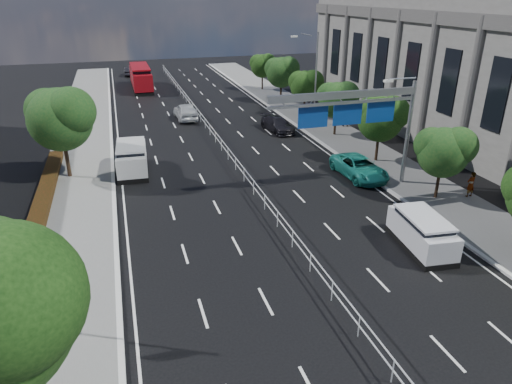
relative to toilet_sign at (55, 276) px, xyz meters
name	(u,v)px	position (x,y,z in m)	size (l,w,h in m)	color
ground	(324,290)	(10.95, 0.00, -2.94)	(160.00, 160.00, 0.00)	black
sidewalk_near	(54,340)	(-0.55, 0.00, -2.87)	(5.00, 140.00, 0.14)	slate
kerb_near	(120,328)	(1.95, 0.00, -2.87)	(0.25, 140.00, 0.15)	silver
kerb_far	(485,258)	(19.95, 0.00, -2.87)	(0.25, 140.00, 0.15)	silver
median_fence	(217,139)	(10.95, 22.50, -2.42)	(0.05, 85.00, 1.02)	silver
hedge_near	(22,272)	(-2.35, 5.00, -2.58)	(1.00, 36.00, 0.44)	black
toilet_sign	(55,276)	(0.00, 0.00, 0.00)	(1.62, 0.18, 4.34)	gray
overhead_gantry	(359,109)	(17.69, 10.05, 2.66)	(10.24, 0.38, 7.45)	gray
streetlight_far	(313,73)	(21.46, 26.00, 2.27)	(2.78, 2.40, 9.00)	gray
civic_hall	(457,62)	(34.67, 22.00, 3.33)	(14.40, 36.00, 14.35)	slate
near_tree_back	(60,116)	(-0.99, 17.97, 1.67)	(4.84, 4.51, 6.69)	black
far_tree_c	(444,150)	(22.20, 6.98, 0.48)	(3.52, 3.28, 4.94)	black
far_tree_d	(381,117)	(22.20, 14.48, 0.74)	(3.85, 3.59, 5.34)	black
far_tree_e	(337,98)	(22.20, 21.98, 0.61)	(3.63, 3.38, 5.13)	black
far_tree_f	(306,84)	(22.20, 29.48, 0.55)	(3.52, 3.28, 5.02)	black
far_tree_g	(282,71)	(22.20, 36.98, 0.81)	(3.96, 3.69, 5.45)	black
far_tree_h	(263,65)	(22.20, 44.48, 0.48)	(3.41, 3.18, 4.91)	black
white_minivan	(132,158)	(3.45, 17.86, -1.87)	(2.44, 5.13, 2.18)	black
red_bus	(141,77)	(6.36, 50.43, -1.31)	(2.52, 10.48, 3.13)	black
near_car_silver	(185,111)	(9.67, 32.13, -2.10)	(2.01, 4.98, 1.70)	#B1B5B9
near_car_dark	(129,71)	(5.27, 62.00, -2.26)	(1.45, 4.16, 1.37)	black
silver_minivan	(422,232)	(17.45, 2.00, -2.03)	(2.39, 4.65, 1.86)	black
parked_car_teal	(359,167)	(19.25, 12.00, -2.21)	(2.45, 5.31, 1.48)	#1A766A
parked_car_dark	(278,124)	(17.50, 24.98, -2.26)	(1.92, 4.72, 1.37)	black
pedestrian_a	(471,184)	(24.33, 6.48, -1.94)	(0.63, 0.41, 1.73)	gray
pedestrian_b	(345,118)	(24.35, 24.29, -1.99)	(0.79, 0.61, 1.62)	gray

